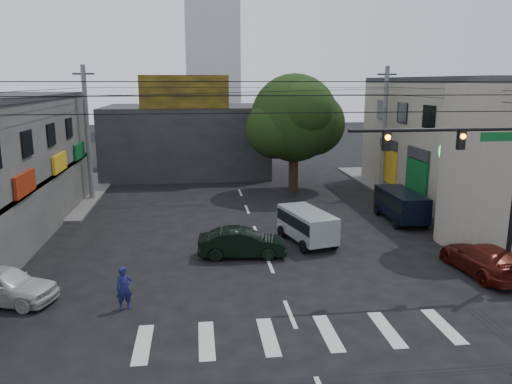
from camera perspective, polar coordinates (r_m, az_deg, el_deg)
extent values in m
plane|color=black|center=(21.01, 2.37, -10.18)|extent=(160.00, 160.00, 0.00)
cube|color=#514F4C|center=(43.48, 22.41, 0.93)|extent=(16.00, 16.00, 0.15)
cube|color=gray|center=(38.69, 26.46, 5.13)|extent=(14.00, 18.00, 8.00)
cylinder|color=gray|center=(27.43, 24.36, 2.80)|extent=(4.00, 4.00, 8.00)
cube|color=#232326|center=(45.42, -7.92, 5.95)|extent=(14.00, 10.00, 6.00)
cube|color=olive|center=(40.24, -8.21, 11.25)|extent=(7.00, 0.30, 2.60)
cylinder|color=black|center=(37.30, 4.30, 3.38)|extent=(0.70, 0.70, 4.40)
sphere|color=black|center=(36.92, 4.39, 8.44)|extent=(6.40, 6.40, 6.40)
cylinder|color=black|center=(20.39, 20.01, 6.70)|extent=(7.00, 0.14, 0.14)
cube|color=black|center=(20.90, 22.39, 5.53)|extent=(0.28, 0.22, 0.75)
cube|color=black|center=(19.62, 14.68, 5.66)|extent=(0.28, 0.22, 0.75)
sphere|color=orange|center=(20.76, 22.61, 5.89)|extent=(0.20, 0.20, 0.20)
sphere|color=orange|center=(19.47, 14.85, 6.05)|extent=(0.20, 0.20, 0.20)
cube|color=#0B5321|center=(21.66, 25.90, 5.70)|extent=(1.40, 0.06, 0.35)
cylinder|color=#59595B|center=(36.05, -18.69, 6.29)|extent=(0.32, 0.32, 9.20)
cylinder|color=#59595B|center=(37.85, 14.43, 6.82)|extent=(0.32, 0.32, 9.20)
imported|color=black|center=(23.59, -1.59, -5.83)|extent=(2.00, 4.32, 1.36)
imported|color=silver|center=(21.14, -27.04, -9.42)|extent=(4.00, 5.05, 1.40)
imported|color=#48110A|center=(23.65, 24.49, -6.99)|extent=(2.45, 4.82, 1.33)
imported|color=#171952|center=(18.94, -14.84, -10.60)|extent=(0.82, 0.74, 1.60)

